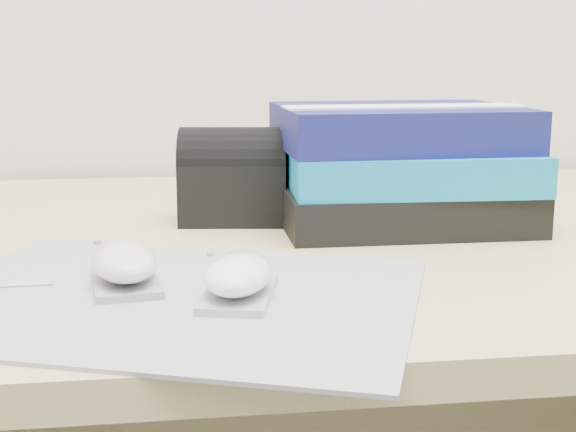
{
  "coord_description": "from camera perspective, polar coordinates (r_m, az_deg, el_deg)",
  "views": [
    {
      "loc": [
        -0.21,
        0.71,
        0.93
      ],
      "look_at": [
        -0.1,
        1.46,
        0.77
      ],
      "focal_mm": 50.0,
      "sensor_mm": 36.0,
      "label": 1
    }
  ],
  "objects": [
    {
      "name": "desk",
      "position": [
        1.05,
        4.29,
        -12.61
      ],
      "size": [
        1.6,
        0.8,
        0.73
      ],
      "color": "tan",
      "rests_on": "ground"
    },
    {
      "name": "mousepad",
      "position": [
        0.66,
        -8.56,
        -5.68
      ],
      "size": [
        0.48,
        0.43,
        0.0
      ],
      "primitive_type": "cube",
      "rotation": [
        0.0,
        0.0,
        -0.35
      ],
      "color": "gray",
      "rests_on": "desk"
    },
    {
      "name": "mouse_rear",
      "position": [
        0.69,
        -11.52,
        -3.44
      ],
      "size": [
        0.07,
        0.1,
        0.04
      ],
      "color": "gray",
      "rests_on": "mousepad"
    },
    {
      "name": "mouse_front",
      "position": [
        0.64,
        -3.55,
        -4.36
      ],
      "size": [
        0.07,
        0.11,
        0.04
      ],
      "color": "#A8A8AB",
      "rests_on": "mousepad"
    },
    {
      "name": "book_stack",
      "position": [
        0.93,
        8.0,
        3.56
      ],
      "size": [
        0.28,
        0.23,
        0.14
      ],
      "color": "black",
      "rests_on": "desk"
    },
    {
      "name": "pouch",
      "position": [
        0.93,
        -3.91,
        2.83
      ],
      "size": [
        0.13,
        0.1,
        0.11
      ],
      "color": "black",
      "rests_on": "desk"
    }
  ]
}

